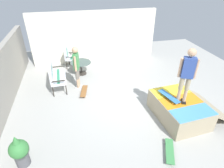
# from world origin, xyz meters

# --- Properties ---
(ground_plane) EXTENTS (12.00, 12.00, 0.10)m
(ground_plane) POSITION_xyz_m (0.00, 0.00, -0.05)
(ground_plane) COLOR #A8A8A3
(house_facade) EXTENTS (0.23, 6.00, 2.47)m
(house_facade) POSITION_xyz_m (3.80, 0.49, 1.24)
(house_facade) COLOR silver
(house_facade) RESTS_ON ground_plane
(skate_ramp) EXTENTS (1.88, 2.27, 0.65)m
(skate_ramp) POSITION_xyz_m (-1.10, -1.39, 0.33)
(skate_ramp) COLOR tan
(skate_ramp) RESTS_ON ground_plane
(patio_bench) EXTENTS (1.27, 0.60, 1.02)m
(patio_bench) POSITION_xyz_m (1.52, 2.41, 0.62)
(patio_bench) COLOR #2D2823
(patio_bench) RESTS_ON ground_plane
(patio_chair_near_house) EXTENTS (0.73, 0.68, 1.02)m
(patio_chair_near_house) POSITION_xyz_m (3.32, 1.81, 0.61)
(patio_chair_near_house) COLOR #2D2823
(patio_chair_near_house) RESTS_ON ground_plane
(patio_table) EXTENTS (0.90, 0.90, 0.57)m
(patio_table) POSITION_xyz_m (2.52, 1.36, 0.40)
(patio_table) COLOR #2D2823
(patio_table) RESTS_ON ground_plane
(person_watching) EXTENTS (0.47, 0.29, 1.70)m
(person_watching) POSITION_xyz_m (1.36, 1.57, 0.99)
(person_watching) COLOR silver
(person_watching) RESTS_ON ground_plane
(person_skater) EXTENTS (0.33, 0.44, 1.68)m
(person_skater) POSITION_xyz_m (-1.16, -1.31, 1.63)
(person_skater) COLOR black
(person_skater) RESTS_ON skate_ramp
(skateboard_by_bench) EXTENTS (0.82, 0.37, 0.10)m
(skateboard_by_bench) POSITION_xyz_m (0.93, 1.40, 0.08)
(skateboard_by_bench) COLOR brown
(skateboard_by_bench) RESTS_ON ground_plane
(skateboard_spare) EXTENTS (0.81, 0.52, 0.10)m
(skateboard_spare) POSITION_xyz_m (-2.32, -0.46, 0.08)
(skateboard_spare) COLOR #3F8C4C
(skateboard_spare) RESTS_ON ground_plane
(skateboard_on_ramp) EXTENTS (0.82, 0.40, 0.10)m
(skateboard_on_ramp) POSITION_xyz_m (-0.93, -1.04, 0.74)
(skateboard_on_ramp) COLOR #3372B2
(skateboard_on_ramp) RESTS_ON skate_ramp
(potted_plant) EXTENTS (0.44, 0.44, 0.92)m
(potted_plant) POSITION_xyz_m (-1.81, 3.12, 0.47)
(potted_plant) COLOR #515156
(potted_plant) RESTS_ON ground_plane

